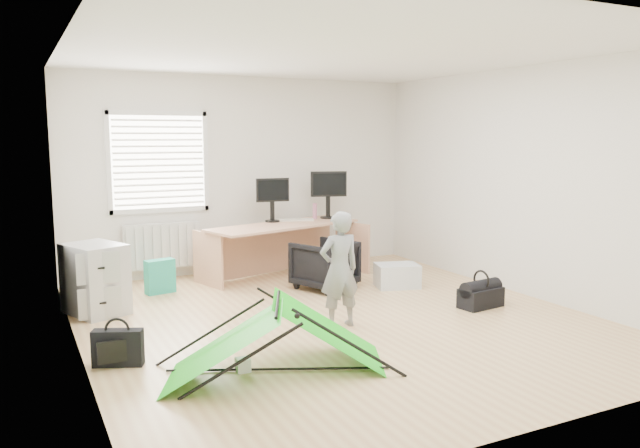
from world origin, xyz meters
name	(u,v)px	position (x,y,z in m)	size (l,w,h in m)	color
ground	(337,319)	(0.00, 0.00, 0.00)	(5.50, 5.50, 0.00)	tan
back_wall	(245,175)	(0.00, 2.75, 1.35)	(5.00, 0.02, 2.70)	silver
window	(159,162)	(-1.20, 2.71, 1.55)	(1.20, 0.06, 1.20)	silver
radiator	(162,246)	(-1.20, 2.67, 0.45)	(1.00, 0.12, 0.60)	silver
desk	(284,251)	(0.27, 2.01, 0.36)	(2.13, 0.68, 0.73)	tan
filing_cabinet	(95,279)	(-2.21, 1.36, 0.38)	(0.48, 0.65, 0.75)	#AEB0B3
monitor_left	(272,206)	(0.22, 2.30, 0.94)	(0.46, 0.10, 0.44)	black
monitor_right	(328,201)	(1.08, 2.30, 0.97)	(0.51, 0.11, 0.49)	black
keyboard	(296,220)	(0.56, 2.26, 0.74)	(0.48, 0.16, 0.02)	beige
thermos	(315,211)	(0.88, 2.32, 0.84)	(0.06, 0.06, 0.22)	#AA5F7A
office_chair	(324,264)	(0.48, 1.25, 0.30)	(0.65, 0.67, 0.61)	black
person	(339,270)	(-0.10, -0.22, 0.58)	(0.42, 0.28, 1.16)	gray
kite	(278,338)	(-1.11, -1.05, 0.28)	(1.80, 0.79, 0.56)	#15C312
storage_crate	(397,276)	(1.33, 0.89, 0.15)	(0.53, 0.37, 0.29)	silver
tote_bag	(160,276)	(-1.40, 1.92, 0.21)	(0.35, 0.15, 0.41)	teal
laptop_bag	(118,348)	(-2.25, -0.35, 0.15)	(0.41, 0.12, 0.31)	black
white_box	(243,365)	(-1.37, -0.94, 0.05)	(0.11, 0.11, 0.11)	silver
duffel_bag	(481,298)	(1.64, -0.31, 0.11)	(0.50, 0.26, 0.22)	black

